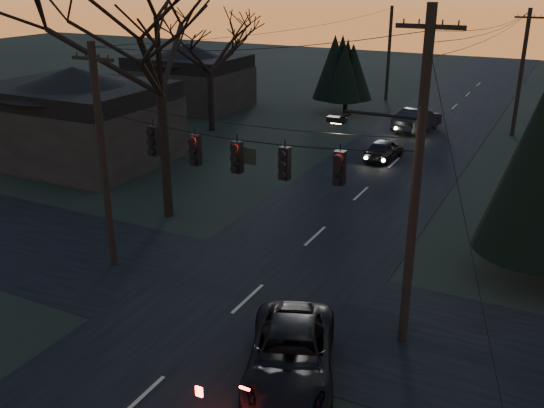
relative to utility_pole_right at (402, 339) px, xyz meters
The scene contains 15 objects.
main_road 11.41m from the utility_pole_right, 118.81° to the left, with size 8.00×120.00×0.02m, color black.
cross_road 5.50m from the utility_pole_right, behind, with size 60.00×7.00×0.02m, color black.
utility_pole_right is the anchor object (origin of this frame).
utility_pole_left 11.50m from the utility_pole_right, behind, with size 1.80×0.30×8.50m, color black, non-canonical shape.
utility_pole_far_r 28.00m from the utility_pole_right, 90.00° to the left, with size 1.80×0.30×8.50m, color black, non-canonical shape.
utility_pole_far_l 37.79m from the utility_pole_right, 107.72° to the left, with size 0.30×0.30×8.00m, color black, non-canonical shape.
span_signal_assembly 7.75m from the utility_pole_right, behind, with size 11.50×0.44×1.63m.
bare_tree_left 15.75m from the utility_pole_right, 157.85° to the left, with size 10.89×10.89×11.39m.
bare_tree_dist 28.40m from the utility_pole_right, 134.45° to the left, with size 6.72×6.72×8.21m.
evergreen_dist 32.40m from the utility_pole_right, 113.63° to the left, with size 3.63×3.63×5.55m.
house_left_near 24.78m from the utility_pole_right, 156.04° to the left, with size 10.00×8.00×5.60m.
house_left_far 36.51m from the utility_pole_right, 134.44° to the left, with size 9.00×7.00×5.20m.
suv_near 4.07m from the utility_pole_right, 125.07° to the right, with size 2.38×5.16×1.43m, color black.
sedan_oncoming_a 19.49m from the utility_pole_right, 108.87° to the left, with size 1.49×3.70×1.26m, color black.
sedan_oncoming_b 27.14m from the utility_pole_right, 103.43° to the left, with size 1.69×4.84×1.59m, color black.
Camera 1 is at (9.16, -6.17, 10.74)m, focal length 40.00 mm.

